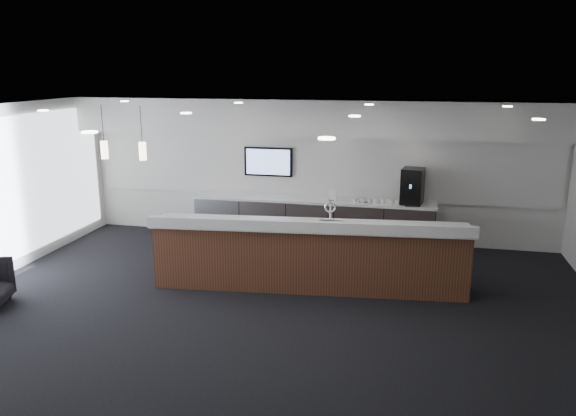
# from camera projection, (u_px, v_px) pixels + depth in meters

# --- Properties ---
(ground) EXTENTS (10.00, 10.00, 0.00)m
(ground) POSITION_uv_depth(u_px,v_px,m) (269.00, 313.00, 8.46)
(ground) COLOR black
(ground) RESTS_ON ground
(ceiling) EXTENTS (10.00, 8.00, 0.02)m
(ceiling) POSITION_uv_depth(u_px,v_px,m) (268.00, 112.00, 7.73)
(ceiling) COLOR black
(ceiling) RESTS_ON back_wall
(back_wall) EXTENTS (10.00, 0.02, 3.00)m
(back_wall) POSITION_uv_depth(u_px,v_px,m) (315.00, 170.00, 11.88)
(back_wall) COLOR silver
(back_wall) RESTS_ON ground
(soffit_bulkhead) EXTENTS (10.00, 0.90, 0.70)m
(soffit_bulkhead) POSITION_uv_depth(u_px,v_px,m) (312.00, 117.00, 11.18)
(soffit_bulkhead) COLOR silver
(soffit_bulkhead) RESTS_ON back_wall
(alcove_panel) EXTENTS (9.80, 0.06, 1.40)m
(alcove_panel) POSITION_uv_depth(u_px,v_px,m) (315.00, 165.00, 11.83)
(alcove_panel) COLOR silver
(alcove_panel) RESTS_ON back_wall
(back_credenza) EXTENTS (5.06, 0.66, 0.95)m
(back_credenza) POSITION_uv_depth(u_px,v_px,m) (312.00, 221.00, 11.79)
(back_credenza) COLOR gray
(back_credenza) RESTS_ON ground
(wall_tv) EXTENTS (1.05, 0.08, 0.62)m
(wall_tv) POSITION_uv_depth(u_px,v_px,m) (268.00, 162.00, 11.97)
(wall_tv) COLOR black
(wall_tv) RESTS_ON back_wall
(pendant_left) EXTENTS (0.12, 0.12, 0.30)m
(pendant_left) POSITION_uv_depth(u_px,v_px,m) (138.00, 153.00, 9.17)
(pendant_left) COLOR #FEEDC6
(pendant_left) RESTS_ON ceiling
(pendant_right) EXTENTS (0.12, 0.12, 0.30)m
(pendant_right) POSITION_uv_depth(u_px,v_px,m) (99.00, 151.00, 9.31)
(pendant_right) COLOR #FEEDC6
(pendant_right) RESTS_ON ceiling
(ceiling_can_lights) EXTENTS (7.00, 5.00, 0.02)m
(ceiling_can_lights) POSITION_uv_depth(u_px,v_px,m) (268.00, 115.00, 7.74)
(ceiling_can_lights) COLOR white
(ceiling_can_lights) RESTS_ON ceiling
(service_counter) EXTENTS (5.26, 1.34, 1.49)m
(service_counter) POSITION_uv_depth(u_px,v_px,m) (309.00, 255.00, 9.32)
(service_counter) COLOR #4C2619
(service_counter) RESTS_ON ground
(coffee_machine) EXTENTS (0.48, 0.57, 0.72)m
(coffee_machine) POSITION_uv_depth(u_px,v_px,m) (412.00, 186.00, 11.16)
(coffee_machine) COLOR black
(coffee_machine) RESTS_ON back_credenza
(info_sign_left) EXTENTS (0.16, 0.07, 0.23)m
(info_sign_left) POSITION_uv_depth(u_px,v_px,m) (332.00, 195.00, 11.50)
(info_sign_left) COLOR silver
(info_sign_left) RESTS_ON back_credenza
(info_sign_right) EXTENTS (0.20, 0.02, 0.27)m
(info_sign_right) POSITION_uv_depth(u_px,v_px,m) (364.00, 196.00, 11.32)
(info_sign_right) COLOR silver
(info_sign_right) RESTS_ON back_credenza
(cup_0) EXTENTS (0.10, 0.10, 0.10)m
(cup_0) POSITION_uv_depth(u_px,v_px,m) (405.00, 202.00, 11.14)
(cup_0) COLOR white
(cup_0) RESTS_ON back_credenza
(cup_1) EXTENTS (0.14, 0.14, 0.10)m
(cup_1) POSITION_uv_depth(u_px,v_px,m) (398.00, 202.00, 11.17)
(cup_1) COLOR white
(cup_1) RESTS_ON back_credenza
(cup_2) EXTENTS (0.13, 0.13, 0.10)m
(cup_2) POSITION_uv_depth(u_px,v_px,m) (391.00, 202.00, 11.20)
(cup_2) COLOR white
(cup_2) RESTS_ON back_credenza
(cup_3) EXTENTS (0.13, 0.13, 0.10)m
(cup_3) POSITION_uv_depth(u_px,v_px,m) (384.00, 201.00, 11.23)
(cup_3) COLOR white
(cup_3) RESTS_ON back_credenza
(cup_4) EXTENTS (0.14, 0.14, 0.10)m
(cup_4) POSITION_uv_depth(u_px,v_px,m) (377.00, 201.00, 11.26)
(cup_4) COLOR white
(cup_4) RESTS_ON back_credenza
(cup_5) EXTENTS (0.11, 0.11, 0.10)m
(cup_5) POSITION_uv_depth(u_px,v_px,m) (370.00, 201.00, 11.29)
(cup_5) COLOR white
(cup_5) RESTS_ON back_credenza
(cup_6) EXTENTS (0.15, 0.15, 0.10)m
(cup_6) POSITION_uv_depth(u_px,v_px,m) (363.00, 200.00, 11.32)
(cup_6) COLOR white
(cup_6) RESTS_ON back_credenza
(cup_7) EXTENTS (0.12, 0.12, 0.10)m
(cup_7) POSITION_uv_depth(u_px,v_px,m) (356.00, 200.00, 11.35)
(cup_7) COLOR white
(cup_7) RESTS_ON back_credenza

